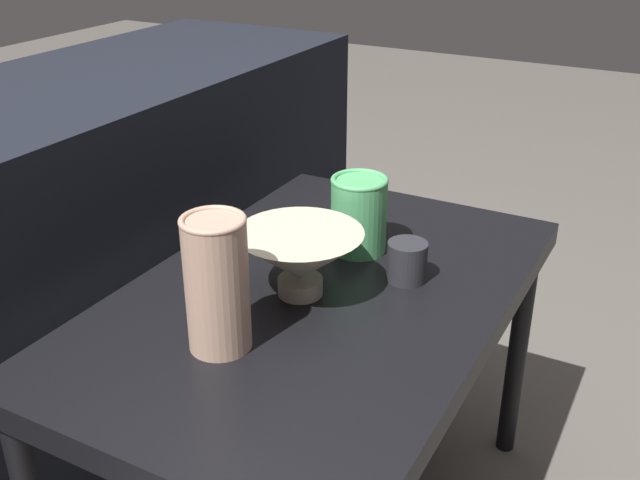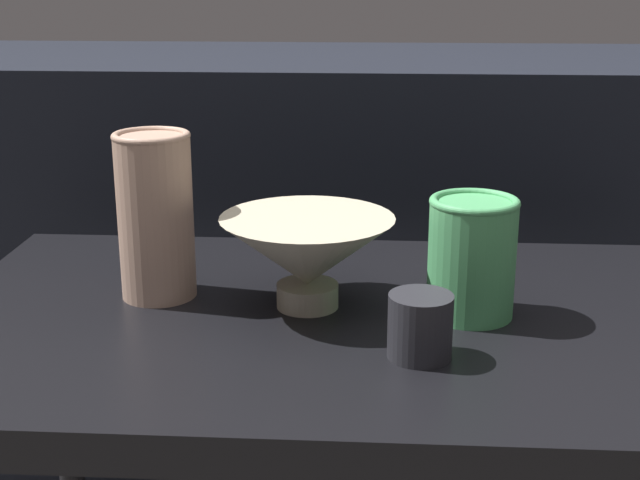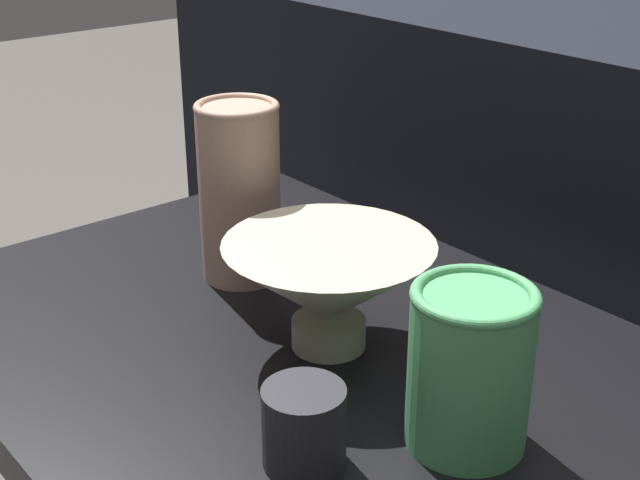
{
  "view_description": "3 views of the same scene",
  "coord_description": "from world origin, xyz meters",
  "px_view_note": "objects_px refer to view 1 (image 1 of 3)",
  "views": [
    {
      "loc": [
        -0.86,
        -0.47,
        1.06
      ],
      "look_at": [
        -0.0,
        -0.01,
        0.59
      ],
      "focal_mm": 42.0,
      "sensor_mm": 36.0,
      "label": 1
    },
    {
      "loc": [
        0.05,
        -0.88,
        0.86
      ],
      "look_at": [
        -0.01,
        -0.01,
        0.58
      ],
      "focal_mm": 50.0,
      "sensor_mm": 36.0,
      "label": 2
    },
    {
      "loc": [
        0.51,
        -0.43,
        0.91
      ],
      "look_at": [
        -0.06,
        0.04,
        0.59
      ],
      "focal_mm": 50.0,
      "sensor_mm": 36.0,
      "label": 3
    }
  ],
  "objects_px": {
    "bowl": "(300,257)",
    "cup": "(407,261)",
    "vase_textured_left": "(217,283)",
    "vase_colorful_right": "(359,213)"
  },
  "relations": [
    {
      "from": "vase_textured_left",
      "to": "cup",
      "type": "distance_m",
      "value": 0.33
    },
    {
      "from": "bowl",
      "to": "cup",
      "type": "distance_m",
      "value": 0.17
    },
    {
      "from": "bowl",
      "to": "vase_textured_left",
      "type": "distance_m",
      "value": 0.17
    },
    {
      "from": "vase_textured_left",
      "to": "vase_colorful_right",
      "type": "height_order",
      "value": "vase_textured_left"
    },
    {
      "from": "vase_colorful_right",
      "to": "cup",
      "type": "relative_size",
      "value": 2.06
    },
    {
      "from": "cup",
      "to": "vase_colorful_right",
      "type": "bearing_deg",
      "value": 62.5
    },
    {
      "from": "vase_textured_left",
      "to": "cup",
      "type": "xyz_separation_m",
      "value": [
        0.28,
        -0.15,
        -0.06
      ]
    },
    {
      "from": "bowl",
      "to": "cup",
      "type": "height_order",
      "value": "bowl"
    },
    {
      "from": "bowl",
      "to": "cup",
      "type": "bearing_deg",
      "value": -46.39
    },
    {
      "from": "bowl",
      "to": "cup",
      "type": "relative_size",
      "value": 3.0
    }
  ]
}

